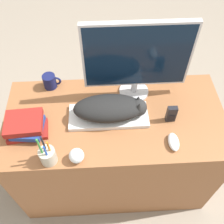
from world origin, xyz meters
TOP-DOWN VIEW (x-y plane):
  - ground_plane at (0.00, 0.00)m, footprint 12.00×12.00m
  - desk at (0.00, 0.30)m, footprint 1.24×0.60m
  - keyboard at (-0.04, 0.30)m, footprint 0.44×0.17m
  - cat at (-0.02, 0.30)m, footprint 0.40×0.18m
  - monitor at (0.12, 0.47)m, footprint 0.57×0.17m
  - computer_mouse at (0.29, 0.11)m, footprint 0.06×0.11m
  - coffee_mug at (-0.38, 0.55)m, footprint 0.11×0.08m
  - pen_cup at (-0.34, 0.05)m, footprint 0.08×0.08m
  - baseball at (-0.20, 0.05)m, footprint 0.08×0.08m
  - phone at (0.30, 0.26)m, footprint 0.05×0.03m
  - book_stack at (-0.47, 0.23)m, footprint 0.22×0.18m

SIDE VIEW (x-z plane):
  - ground_plane at x=0.00m, z-range 0.00..0.00m
  - desk at x=0.00m, z-range 0.00..0.77m
  - keyboard at x=-0.04m, z-range 0.77..0.80m
  - computer_mouse at x=0.29m, z-range 0.77..0.81m
  - baseball at x=-0.20m, z-range 0.77..0.85m
  - coffee_mug at x=-0.38m, z-range 0.77..0.86m
  - book_stack at x=-0.47m, z-range 0.77..0.87m
  - pen_cup at x=-0.34m, z-range 0.72..0.93m
  - phone at x=0.30m, z-range 0.77..0.88m
  - cat at x=-0.02m, z-range 0.80..0.91m
  - monitor at x=0.12m, z-range 0.80..1.28m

